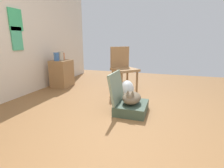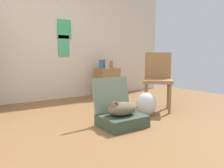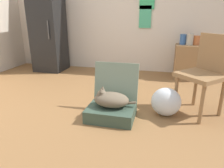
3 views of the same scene
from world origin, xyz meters
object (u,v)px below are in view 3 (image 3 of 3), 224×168
at_px(plastic_bag_white, 166,102).
at_px(suitcase_base, 111,112).
at_px(refrigerator, 49,33).
at_px(vase_short, 196,40).
at_px(cat, 111,99).
at_px(side_table, 187,62).
at_px(vase_tall, 183,39).
at_px(chair, 206,71).
at_px(vase_round, 190,39).

bearing_deg(plastic_bag_white, suitcase_base, -160.31).
bearing_deg(refrigerator, vase_short, 1.89).
xyz_separation_m(suitcase_base, plastic_bag_white, (0.63, 0.22, 0.10)).
bearing_deg(cat, side_table, 62.11).
xyz_separation_m(vase_tall, vase_short, (0.23, 0.01, -0.01)).
distance_m(vase_tall, chair, 1.56).
bearing_deg(refrigerator, chair, -26.55).
distance_m(suitcase_base, vase_short, 2.35).
height_order(vase_short, chair, chair).
distance_m(suitcase_base, refrigerator, 2.72).
bearing_deg(vase_tall, vase_short, 2.66).
distance_m(suitcase_base, cat, 0.16).
xyz_separation_m(side_table, vase_tall, (-0.12, 0.04, 0.41)).
xyz_separation_m(refrigerator, vase_tall, (2.73, 0.09, -0.07)).
bearing_deg(vase_short, vase_round, -157.00).
xyz_separation_m(refrigerator, side_table, (2.84, 0.05, -0.48)).
relative_size(refrigerator, chair, 1.66).
relative_size(vase_short, chair, 0.17).
height_order(cat, refrigerator, refrigerator).
relative_size(plastic_bag_white, refrigerator, 0.22).
height_order(cat, vase_round, vase_round).
relative_size(side_table, vase_round, 3.15).
bearing_deg(plastic_bag_white, cat, -160.63).
distance_m(vase_short, chair, 1.56).
bearing_deg(cat, vase_tall, 65.31).
xyz_separation_m(side_table, vase_round, (0.00, -0.00, 0.42)).
relative_size(plastic_bag_white, vase_short, 2.15).
bearing_deg(vase_short, plastic_bag_white, -105.81).
xyz_separation_m(suitcase_base, vase_round, (1.00, 1.91, 0.67)).
xyz_separation_m(suitcase_base, chair, (1.06, 0.42, 0.47)).
bearing_deg(cat, plastic_bag_white, 19.37).
distance_m(side_table, chair, 1.51).
relative_size(suitcase_base, cat, 1.12).
relative_size(cat, vase_short, 2.99).
height_order(cat, vase_short, vase_short).
height_order(suitcase_base, refrigerator, refrigerator).
bearing_deg(vase_tall, vase_round, -18.34).
bearing_deg(vase_round, refrigerator, -179.03).
xyz_separation_m(refrigerator, vase_short, (2.96, 0.10, -0.08)).
bearing_deg(cat, suitcase_base, -2.17).
height_order(cat, plastic_bag_white, cat).
distance_m(suitcase_base, vase_tall, 2.24).
bearing_deg(vase_tall, plastic_bag_white, -98.55).
distance_m(suitcase_base, vase_round, 2.26).
bearing_deg(suitcase_base, cat, 177.83).
relative_size(refrigerator, side_table, 2.51).
xyz_separation_m(cat, vase_tall, (0.90, 1.95, 0.50)).
bearing_deg(vase_tall, cat, -114.69).
relative_size(suitcase_base, vase_round, 2.73).
distance_m(cat, vase_round, 2.22).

